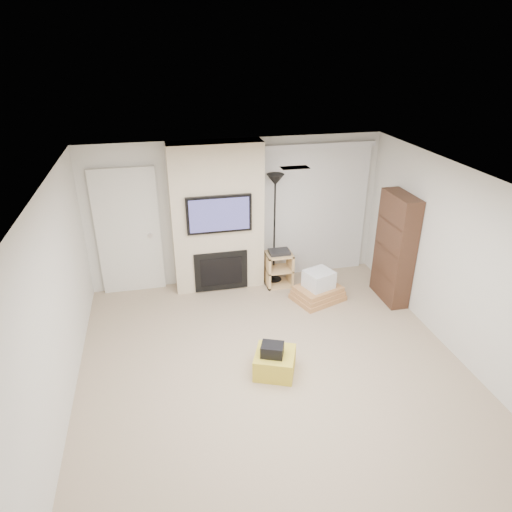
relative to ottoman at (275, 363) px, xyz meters
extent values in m
cube|color=tan|center=(0.00, -0.07, -0.15)|extent=(5.00, 5.50, 0.00)
cube|color=white|center=(0.00, -0.07, 2.35)|extent=(5.00, 5.50, 0.00)
cube|color=silver|center=(0.00, 2.68, 1.10)|extent=(5.00, 0.00, 2.50)
cube|color=silver|center=(0.00, -2.82, 1.10)|extent=(5.00, 0.00, 2.50)
cube|color=silver|center=(-2.50, -0.07, 1.10)|extent=(0.00, 5.50, 2.50)
cube|color=silver|center=(2.50, -0.07, 1.10)|extent=(0.00, 5.50, 2.50)
cube|color=silver|center=(0.40, 0.73, 2.35)|extent=(0.35, 0.18, 0.01)
cube|color=gold|center=(0.00, 0.00, 0.00)|extent=(0.65, 0.65, 0.30)
cube|color=black|center=(-0.04, -0.03, 0.23)|extent=(0.34, 0.31, 0.16)
cube|color=beige|center=(-0.35, 2.48, 1.10)|extent=(1.50, 0.40, 2.50)
cube|color=black|center=(-0.35, 2.25, 1.25)|extent=(1.05, 0.06, 0.62)
cube|color=#2B2951|center=(-0.35, 2.21, 1.25)|extent=(0.96, 0.00, 0.54)
cube|color=black|center=(-0.35, 2.27, 0.22)|extent=(0.90, 0.04, 0.70)
cube|color=black|center=(-0.35, 2.25, 0.22)|extent=(0.70, 0.02, 0.50)
cube|color=silver|center=(-1.80, 2.64, 0.92)|extent=(1.02, 0.08, 2.14)
cube|color=beige|center=(-1.80, 2.65, 0.87)|extent=(0.90, 0.05, 2.05)
cylinder|color=silver|center=(-1.46, 2.60, 0.85)|extent=(0.07, 0.06, 0.07)
cube|color=silver|center=(1.40, 2.62, 2.18)|extent=(1.98, 0.10, 0.08)
cube|color=silver|center=(1.40, 2.63, 0.99)|extent=(1.90, 0.03, 2.29)
cylinder|color=black|center=(0.61, 2.41, -0.13)|extent=(0.29, 0.29, 0.03)
cylinder|color=black|center=(0.61, 2.41, 0.78)|extent=(0.03, 0.03, 1.82)
cone|color=black|center=(0.61, 2.41, 1.71)|extent=(0.29, 0.29, 0.19)
cube|color=#E1B779|center=(0.46, 2.25, 0.15)|extent=(0.04, 0.38, 0.60)
cube|color=#E1B779|center=(0.87, 2.25, 0.15)|extent=(0.04, 0.38, 0.60)
cube|color=#E1B779|center=(0.66, 2.25, -0.14)|extent=(0.45, 0.38, 0.03)
cube|color=#E1B779|center=(0.66, 2.25, 0.15)|extent=(0.45, 0.38, 0.03)
cube|color=#E1B779|center=(0.66, 2.25, 0.43)|extent=(0.45, 0.38, 0.03)
cube|color=black|center=(0.66, 2.25, 0.48)|extent=(0.35, 0.25, 0.06)
cube|color=#BB814C|center=(1.17, 1.62, -0.11)|extent=(0.93, 0.82, 0.09)
cube|color=#BB814C|center=(1.17, 1.62, -0.03)|extent=(0.88, 0.77, 0.08)
cube|color=#BB814C|center=(1.17, 1.62, 0.05)|extent=(0.83, 0.72, 0.08)
cube|color=silver|center=(1.17, 1.62, 0.23)|extent=(0.53, 0.50, 0.28)
cube|color=#372116|center=(2.34, 1.42, 0.75)|extent=(0.30, 0.80, 1.80)
cube|color=#372116|center=(2.32, 1.42, 0.30)|extent=(0.26, 0.72, 0.02)
cube|color=#372116|center=(2.32, 1.42, 0.75)|extent=(0.26, 0.72, 0.02)
cube|color=#372116|center=(2.32, 1.42, 1.20)|extent=(0.26, 0.72, 0.02)
camera|label=1|loc=(-1.27, -4.54, 3.79)|focal=32.00mm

